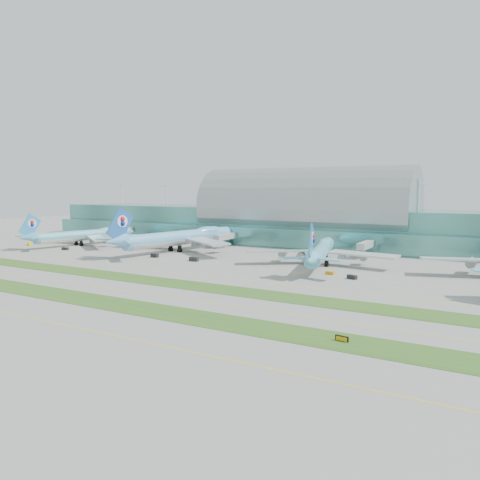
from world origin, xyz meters
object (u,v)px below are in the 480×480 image
Objects in this scene: terminal at (305,218)px; airliner_b at (182,237)px; taxiway_sign_east at (342,339)px; airliner_a at (85,235)px; airliner_c at (321,250)px.

terminal reaches higher than airliner_b.
terminal is at bearing 122.21° from taxiway_sign_east.
terminal is 4.09× the size of airliner_b.
terminal is 122.90m from airliner_a.
taxiway_sign_east is (112.97, -97.16, -6.49)m from airliner_b.
airliner_b is (-41.58, -59.52, -7.14)m from terminal.
terminal reaches higher than taxiway_sign_east.
airliner_c reaches higher than taxiway_sign_east.
airliner_a is 0.81× the size of airliner_b.
airliner_a is 0.97× the size of airliner_c.
airliner_b is at bearing 160.89° from airliner_c.
airliner_a is at bearing 166.26° from airliner_c.
taxiway_sign_east is (71.40, -156.68, -13.62)m from terminal.
airliner_c is at bearing 4.99° from airliner_b.
terminal is 172.72m from taxiway_sign_east.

